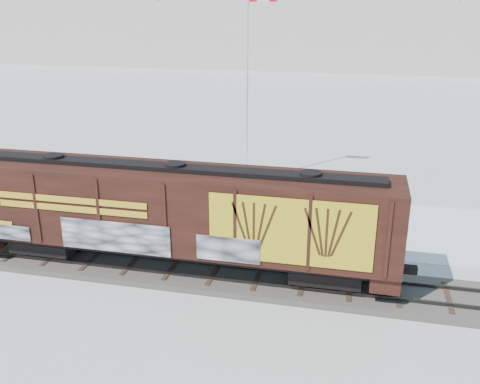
% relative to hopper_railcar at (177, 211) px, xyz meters
% --- Properties ---
extents(ground, '(500.00, 500.00, 0.00)m').
position_rel_hopper_railcar_xyz_m(ground, '(1.67, 0.01, -3.07)').
color(ground, white).
rests_on(ground, ground).
extents(rail_track, '(50.00, 3.40, 0.43)m').
position_rel_hopper_railcar_xyz_m(rail_track, '(1.67, 0.01, -2.93)').
color(rail_track, '#59544C').
rests_on(rail_track, ground).
extents(parking_strip, '(40.00, 8.00, 0.03)m').
position_rel_hopper_railcar_xyz_m(parking_strip, '(1.67, 7.51, -3.06)').
color(parking_strip, white).
rests_on(parking_strip, ground).
extents(hopper_railcar, '(19.29, 3.06, 4.75)m').
position_rel_hopper_railcar_xyz_m(hopper_railcar, '(0.00, 0.00, 0.00)').
color(hopper_railcar, black).
rests_on(hopper_railcar, rail_track).
extents(flagpole, '(2.30, 0.90, 13.00)m').
position_rel_hopper_railcar_xyz_m(flagpole, '(0.28, 13.72, 1.85)').
color(flagpole, silver).
rests_on(flagpole, ground).
extents(car_silver, '(5.01, 2.26, 1.67)m').
position_rel_hopper_railcar_xyz_m(car_silver, '(-3.18, 8.41, -2.21)').
color(car_silver, '#B4B5BB').
rests_on(car_silver, parking_strip).
extents(car_white, '(4.37, 1.60, 1.43)m').
position_rel_hopper_railcar_xyz_m(car_white, '(7.37, 7.49, -2.33)').
color(car_white, silver).
rests_on(car_white, parking_strip).
extents(car_dark, '(4.79, 2.12, 1.37)m').
position_rel_hopper_railcar_xyz_m(car_dark, '(7.21, 5.54, -2.36)').
color(car_dark, black).
rests_on(car_dark, parking_strip).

